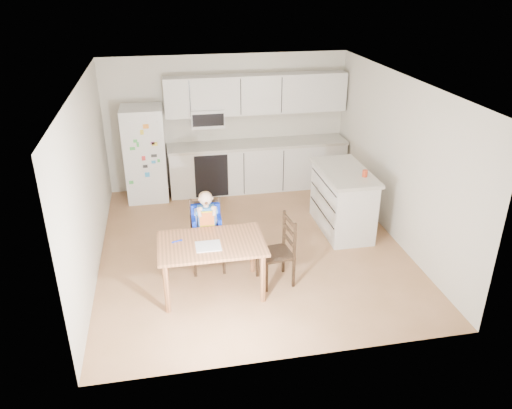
{
  "coord_description": "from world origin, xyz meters",
  "views": [
    {
      "loc": [
        -1.19,
        -6.57,
        3.85
      ],
      "look_at": [
        -0.02,
        -0.46,
        0.92
      ],
      "focal_mm": 35.0,
      "sensor_mm": 36.0,
      "label": 1
    }
  ],
  "objects_px": {
    "refrigerator": "(145,154)",
    "red_cup": "(365,173)",
    "kitchen_island": "(342,200)",
    "chair_booster": "(206,222)",
    "chair_side": "(282,246)",
    "dining_table": "(212,249)"
  },
  "relations": [
    {
      "from": "refrigerator",
      "to": "dining_table",
      "type": "xyz_separation_m",
      "value": [
        0.84,
        -3.21,
        -0.22
      ]
    },
    {
      "from": "dining_table",
      "to": "chair_booster",
      "type": "relative_size",
      "value": 1.16
    },
    {
      "from": "red_cup",
      "to": "chair_booster",
      "type": "bearing_deg",
      "value": -170.08
    },
    {
      "from": "chair_side",
      "to": "dining_table",
      "type": "bearing_deg",
      "value": -93.48
    },
    {
      "from": "chair_side",
      "to": "chair_booster",
      "type": "bearing_deg",
      "value": -127.79
    },
    {
      "from": "dining_table",
      "to": "chair_booster",
      "type": "distance_m",
      "value": 0.62
    },
    {
      "from": "refrigerator",
      "to": "kitchen_island",
      "type": "height_order",
      "value": "refrigerator"
    },
    {
      "from": "kitchen_island",
      "to": "dining_table",
      "type": "distance_m",
      "value": 2.62
    },
    {
      "from": "kitchen_island",
      "to": "chair_booster",
      "type": "relative_size",
      "value": 1.18
    },
    {
      "from": "dining_table",
      "to": "chair_side",
      "type": "bearing_deg",
      "value": 3.75
    },
    {
      "from": "kitchen_island",
      "to": "dining_table",
      "type": "relative_size",
      "value": 1.02
    },
    {
      "from": "refrigerator",
      "to": "red_cup",
      "type": "distance_m",
      "value": 3.95
    },
    {
      "from": "dining_table",
      "to": "chair_booster",
      "type": "height_order",
      "value": "chair_booster"
    },
    {
      "from": "kitchen_island",
      "to": "red_cup",
      "type": "bearing_deg",
      "value": -55.04
    },
    {
      "from": "chair_booster",
      "to": "chair_side",
      "type": "height_order",
      "value": "chair_booster"
    },
    {
      "from": "red_cup",
      "to": "dining_table",
      "type": "relative_size",
      "value": 0.07
    },
    {
      "from": "red_cup",
      "to": "refrigerator",
      "type": "bearing_deg",
      "value": 146.66
    },
    {
      "from": "refrigerator",
      "to": "chair_side",
      "type": "relative_size",
      "value": 1.79
    },
    {
      "from": "refrigerator",
      "to": "chair_booster",
      "type": "distance_m",
      "value": 2.73
    },
    {
      "from": "kitchen_island",
      "to": "chair_booster",
      "type": "height_order",
      "value": "chair_booster"
    },
    {
      "from": "refrigerator",
      "to": "chair_booster",
      "type": "xyz_separation_m",
      "value": [
        0.84,
        -2.59,
        -0.14
      ]
    },
    {
      "from": "kitchen_island",
      "to": "chair_booster",
      "type": "bearing_deg",
      "value": -162.09
    }
  ]
}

